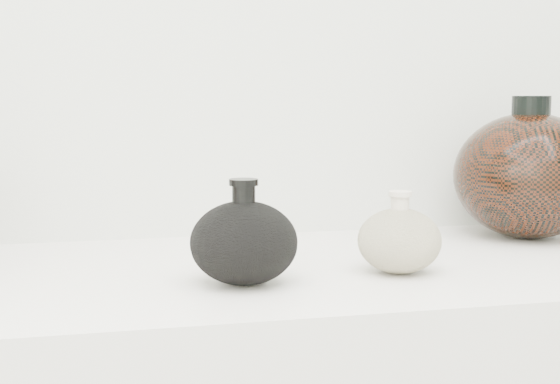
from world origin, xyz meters
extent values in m
cube|color=silver|center=(0.00, 0.95, 0.89)|extent=(1.20, 0.50, 0.03)
ellipsoid|color=black|center=(-0.01, 0.86, 0.95)|extent=(0.15, 0.15, 0.10)
cylinder|color=black|center=(-0.01, 0.86, 1.01)|extent=(0.03, 0.03, 0.03)
cylinder|color=black|center=(-0.01, 0.86, 1.02)|extent=(0.04, 0.04, 0.01)
ellipsoid|color=beige|center=(0.20, 0.87, 0.94)|extent=(0.14, 0.14, 0.08)
cylinder|color=beige|center=(0.20, 0.87, 0.99)|extent=(0.03, 0.03, 0.03)
cylinder|color=beige|center=(0.20, 0.87, 1.00)|extent=(0.04, 0.04, 0.01)
ellipsoid|color=black|center=(0.49, 1.06, 1.00)|extent=(0.29, 0.29, 0.20)
cylinder|color=black|center=(0.49, 1.06, 1.11)|extent=(0.07, 0.07, 0.04)
camera|label=1|loc=(-0.18, -0.04, 1.12)|focal=50.00mm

